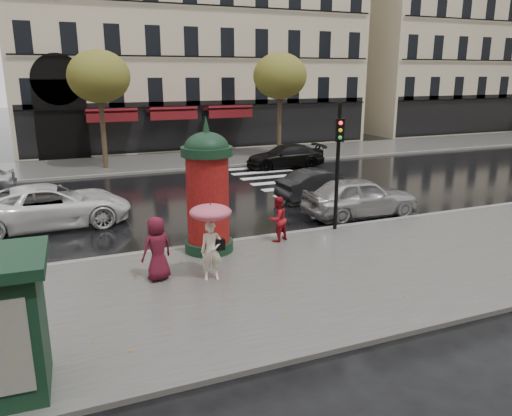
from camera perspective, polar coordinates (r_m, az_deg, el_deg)
name	(u,v)px	position (r m, az deg, el deg)	size (l,w,h in m)	color
ground	(261,279)	(13.59, 0.60, -8.11)	(160.00, 160.00, 0.00)	black
near_sidewalk	(269,284)	(13.14, 1.47, -8.66)	(90.00, 7.00, 0.12)	#474744
far_sidewalk	(138,163)	(31.31, -13.31, 4.98)	(90.00, 6.00, 0.12)	#474744
near_kerb	(225,243)	(16.17, -3.61, -3.99)	(90.00, 0.25, 0.14)	slate
far_kerb	(148,172)	(28.40, -12.28, 4.05)	(90.00, 0.25, 0.14)	slate
zebra_crossing	(297,187)	(24.33, 4.66, 2.37)	(3.60, 11.75, 0.01)	silver
bldg_far_right	(455,12)	(57.19, 21.80, 20.10)	(24.00, 14.00, 22.90)	#B7A88C
tree_far_left	(99,77)	(29.61, -17.52, 14.09)	(3.40, 3.40, 6.64)	#38281C
tree_far_right	(280,76)	(32.60, 2.74, 14.78)	(3.40, 3.40, 6.64)	#38281C
woman_umbrella	(211,229)	(12.86, -5.16, -2.42)	(1.09, 1.09, 2.09)	beige
woman_red	(278,219)	(15.98, 2.48, -1.27)	(0.71, 0.56, 1.47)	#A3141F
man_burgundy	(157,248)	(13.21, -11.23, -4.56)	(0.83, 0.54, 1.71)	#551121
morris_column	(208,188)	(14.86, -5.55, 2.28)	(1.51, 1.51, 4.08)	black
traffic_light	(338,155)	(16.96, 9.39, 6.03)	(0.33, 0.43, 4.32)	black
car_silver	(360,197)	(19.63, 11.81, 1.28)	(1.82, 4.52, 1.54)	#B0AFB4
car_darkgrey	(323,185)	(21.92, 7.65, 2.65)	(1.42, 4.08, 1.34)	black
car_white	(51,206)	(19.31, -22.36, 0.22)	(2.55, 5.54, 1.54)	white
car_black	(285,156)	(29.37, 3.35, 5.92)	(1.88, 4.61, 1.34)	black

